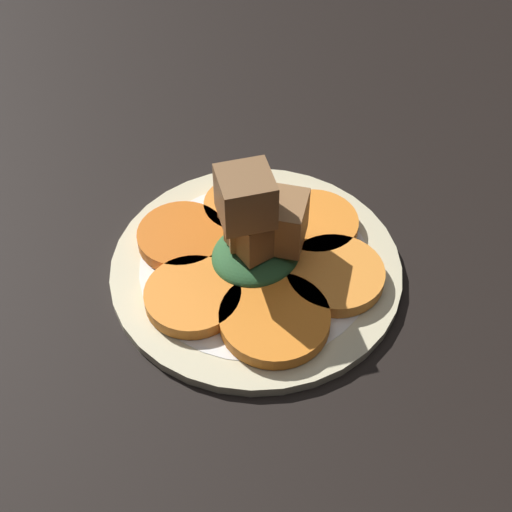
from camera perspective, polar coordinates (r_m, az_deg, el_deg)
table_slab at (r=65.38cm, az=0.00°, el=-1.82°), size 120.00×120.00×2.00cm
plate at (r=64.23cm, az=0.00°, el=-0.94°), size 26.12×26.12×1.05cm
carrot_slice_0 at (r=59.10cm, az=1.49°, el=-5.05°), size 9.26×9.26×1.27cm
carrot_slice_1 at (r=62.48cm, az=6.34°, el=-1.49°), size 8.62×8.62×1.27cm
carrot_slice_2 at (r=66.52cm, az=4.68°, el=2.56°), size 8.18×8.18×1.27cm
carrot_slice_3 at (r=67.90cm, az=-1.05°, el=3.91°), size 7.45×7.45×1.27cm
carrot_slice_4 at (r=65.53cm, az=-5.96°, el=1.56°), size 8.10×8.10×1.27cm
carrot_slice_5 at (r=60.80cm, az=-5.07°, el=-3.22°), size 8.28×8.28×1.27cm
center_pile at (r=60.63cm, az=0.16°, el=2.28°), size 9.18×7.57×11.05cm
fork at (r=67.12cm, az=-1.52°, el=2.73°), size 16.84×7.26×0.40cm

